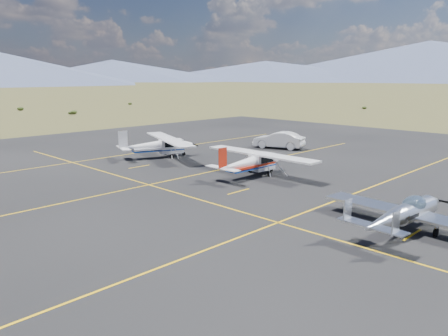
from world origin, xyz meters
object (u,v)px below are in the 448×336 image
aircraft_cessna (252,162)px  aircraft_plain (158,145)px  aircraft_low_wing (407,213)px  sedan (279,140)px

aircraft_cessna → aircraft_plain: size_ratio=0.98×
aircraft_cessna → aircraft_plain: bearing=91.9°
aircraft_low_wing → aircraft_plain: size_ratio=0.92×
aircraft_low_wing → sedan: size_ratio=1.80×
aircraft_cessna → sedan: 13.07m
aircraft_plain → sedan: 12.54m
sedan → aircraft_plain: bearing=-39.4°
sedan → aircraft_cessna: bearing=10.9°
aircraft_cessna → sedan: (11.42, 6.37, -0.25)m
aircraft_cessna → aircraft_plain: (-0.29, 10.88, 0.04)m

